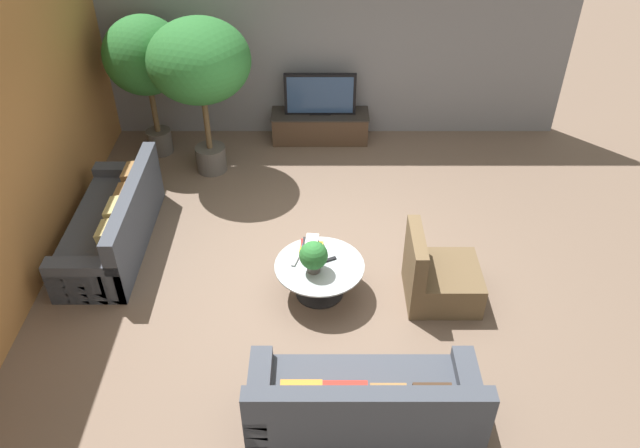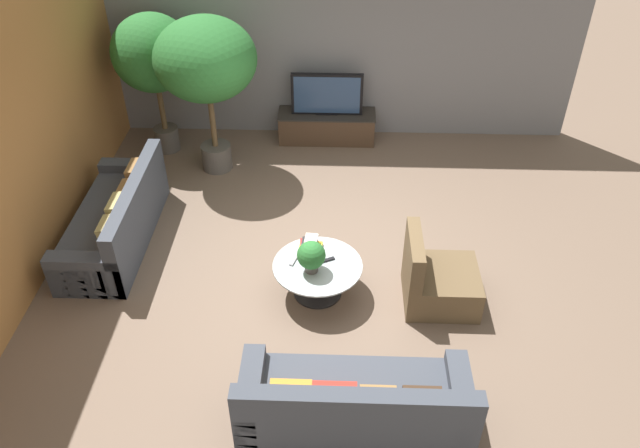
# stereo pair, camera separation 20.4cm
# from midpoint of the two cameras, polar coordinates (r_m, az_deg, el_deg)

# --- Properties ---
(ground_plane) EXTENTS (24.00, 24.00, 0.00)m
(ground_plane) POSITION_cam_midpoint_polar(r_m,az_deg,el_deg) (7.49, 0.82, -3.54)
(ground_plane) COLOR brown
(back_wall_stone) EXTENTS (7.40, 0.12, 3.00)m
(back_wall_stone) POSITION_cam_midpoint_polar(r_m,az_deg,el_deg) (9.54, 1.40, 16.55)
(back_wall_stone) COLOR slate
(back_wall_stone) RESTS_ON ground
(side_wall_left) EXTENTS (0.12, 7.40, 3.00)m
(side_wall_left) POSITION_cam_midpoint_polar(r_m,az_deg,el_deg) (7.56, -24.77, 6.97)
(side_wall_left) COLOR #B2753D
(side_wall_left) RESTS_ON ground
(media_console) EXTENTS (1.49, 0.50, 0.45)m
(media_console) POSITION_cam_midpoint_polar(r_m,az_deg,el_deg) (9.78, 1.22, 8.95)
(media_console) COLOR #473323
(media_console) RESTS_ON ground
(television) EXTENTS (1.08, 0.13, 0.64)m
(television) POSITION_cam_midpoint_polar(r_m,az_deg,el_deg) (9.53, 1.27, 11.75)
(television) COLOR black
(television) RESTS_ON media_console
(coffee_table) EXTENTS (0.99, 0.99, 0.41)m
(coffee_table) POSITION_cam_midpoint_polar(r_m,az_deg,el_deg) (6.92, 0.63, -4.54)
(coffee_table) COLOR black
(coffee_table) RESTS_ON ground
(couch_by_wall) EXTENTS (0.84, 2.13, 0.84)m
(couch_by_wall) POSITION_cam_midpoint_polar(r_m,az_deg,el_deg) (8.02, -17.38, 0.26)
(couch_by_wall) COLOR #3D424C
(couch_by_wall) RESTS_ON ground
(couch_near_entry) EXTENTS (2.05, 0.84, 0.84)m
(couch_near_entry) POSITION_cam_midpoint_polar(r_m,az_deg,el_deg) (5.76, 4.23, -16.31)
(couch_near_entry) COLOR #3D424C
(couch_near_entry) RESTS_ON ground
(armchair_wicker) EXTENTS (0.80, 0.76, 0.86)m
(armchair_wicker) POSITION_cam_midpoint_polar(r_m,az_deg,el_deg) (6.99, 11.44, -5.12)
(armchair_wicker) COLOR brown
(armchair_wicker) RESTS_ON ground
(potted_palm_tall) EXTENTS (1.13, 1.13, 2.08)m
(potted_palm_tall) POSITION_cam_midpoint_polar(r_m,az_deg,el_deg) (9.25, -14.40, 14.64)
(potted_palm_tall) COLOR #514C47
(potted_palm_tall) RESTS_ON ground
(potted_palm_corner) EXTENTS (1.36, 1.36, 2.22)m
(potted_palm_corner) POSITION_cam_midpoint_polar(r_m,az_deg,el_deg) (8.55, -9.72, 14.34)
(potted_palm_corner) COLOR #514C47
(potted_palm_corner) RESTS_ON ground
(potted_plant_tabletop) EXTENTS (0.31, 0.31, 0.37)m
(potted_plant_tabletop) POSITION_cam_midpoint_polar(r_m,az_deg,el_deg) (6.63, 0.08, -2.94)
(potted_plant_tabletop) COLOR #514C47
(potted_plant_tabletop) RESTS_ON coffee_table
(book_stack) EXTENTS (0.28, 0.29, 0.15)m
(book_stack) POSITION_cam_midpoint_polar(r_m,az_deg,el_deg) (6.99, -0.10, -1.98)
(book_stack) COLOR gold
(book_stack) RESTS_ON coffee_table
(remote_black) EXTENTS (0.16, 0.11, 0.02)m
(remote_black) POSITION_cam_midpoint_polar(r_m,az_deg,el_deg) (6.89, 1.56, -3.30)
(remote_black) COLOR black
(remote_black) RESTS_ON coffee_table
(remote_silver) EXTENTS (0.08, 0.16, 0.02)m
(remote_silver) POSITION_cam_midpoint_polar(r_m,az_deg,el_deg) (6.87, -1.59, -3.39)
(remote_silver) COLOR gray
(remote_silver) RESTS_ON coffee_table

